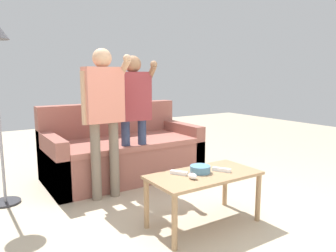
{
  "coord_description": "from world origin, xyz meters",
  "views": [
    {
      "loc": [
        -1.67,
        -1.96,
        1.25
      ],
      "look_at": [
        -0.03,
        0.56,
        0.78
      ],
      "focal_mm": 34.18,
      "sensor_mm": 36.0,
      "label": 1
    }
  ],
  "objects_px": {
    "game_remote_wand_far": "(222,170)",
    "game_remote_nunchuk": "(193,176)",
    "player_center": "(134,106)",
    "coffee_table": "(204,181)",
    "snack_bowl": "(200,169)",
    "game_remote_wand_near": "(179,173)",
    "couch": "(122,152)",
    "player_left": "(104,106)"
  },
  "relations": [
    {
      "from": "couch",
      "to": "player_left",
      "type": "height_order",
      "value": "player_left"
    },
    {
      "from": "player_center",
      "to": "coffee_table",
      "type": "bearing_deg",
      "value": -87.17
    },
    {
      "from": "game_remote_nunchuk",
      "to": "player_left",
      "type": "distance_m",
      "value": 1.21
    },
    {
      "from": "game_remote_wand_far",
      "to": "game_remote_nunchuk",
      "type": "bearing_deg",
      "value": -175.39
    },
    {
      "from": "coffee_table",
      "to": "snack_bowl",
      "type": "distance_m",
      "value": 0.1
    },
    {
      "from": "game_remote_nunchuk",
      "to": "player_left",
      "type": "xyz_separation_m",
      "value": [
        -0.3,
        1.07,
        0.48
      ]
    },
    {
      "from": "player_center",
      "to": "game_remote_wand_near",
      "type": "distance_m",
      "value": 1.17
    },
    {
      "from": "game_remote_nunchuk",
      "to": "game_remote_wand_near",
      "type": "relative_size",
      "value": 0.61
    },
    {
      "from": "game_remote_nunchuk",
      "to": "player_center",
      "type": "relative_size",
      "value": 0.06
    },
    {
      "from": "game_remote_nunchuk",
      "to": "player_center",
      "type": "distance_m",
      "value": 1.3
    },
    {
      "from": "player_center",
      "to": "player_left",
      "type": "bearing_deg",
      "value": -160.17
    },
    {
      "from": "player_left",
      "to": "game_remote_nunchuk",
      "type": "bearing_deg",
      "value": -74.47
    },
    {
      "from": "coffee_table",
      "to": "game_remote_wand_far",
      "type": "height_order",
      "value": "game_remote_wand_far"
    },
    {
      "from": "snack_bowl",
      "to": "game_remote_wand_near",
      "type": "relative_size",
      "value": 1.19
    },
    {
      "from": "couch",
      "to": "snack_bowl",
      "type": "bearing_deg",
      "value": -89.83
    },
    {
      "from": "couch",
      "to": "player_center",
      "type": "xyz_separation_m",
      "value": [
        -0.04,
        -0.43,
        0.62
      ]
    },
    {
      "from": "game_remote_nunchuk",
      "to": "game_remote_wand_far",
      "type": "height_order",
      "value": "game_remote_nunchuk"
    },
    {
      "from": "snack_bowl",
      "to": "player_center",
      "type": "relative_size",
      "value": 0.12
    },
    {
      "from": "player_center",
      "to": "player_left",
      "type": "distance_m",
      "value": 0.43
    },
    {
      "from": "coffee_table",
      "to": "snack_bowl",
      "type": "relative_size",
      "value": 5.46
    },
    {
      "from": "couch",
      "to": "game_remote_wand_near",
      "type": "distance_m",
      "value": 1.52
    },
    {
      "from": "player_left",
      "to": "game_remote_wand_far",
      "type": "distance_m",
      "value": 1.31
    },
    {
      "from": "game_remote_wand_near",
      "to": "snack_bowl",
      "type": "bearing_deg",
      "value": -16.13
    },
    {
      "from": "game_remote_wand_near",
      "to": "player_left",
      "type": "bearing_deg",
      "value": 106.39
    },
    {
      "from": "player_left",
      "to": "game_remote_wand_far",
      "type": "relative_size",
      "value": 10.01
    },
    {
      "from": "player_left",
      "to": "snack_bowl",
      "type": "bearing_deg",
      "value": -65.01
    },
    {
      "from": "game_remote_wand_far",
      "to": "player_center",
      "type": "bearing_deg",
      "value": 100.59
    },
    {
      "from": "player_center",
      "to": "game_remote_wand_far",
      "type": "height_order",
      "value": "player_center"
    },
    {
      "from": "game_remote_nunchuk",
      "to": "snack_bowl",
      "type": "bearing_deg",
      "value": 32.51
    },
    {
      "from": "couch",
      "to": "player_left",
      "type": "distance_m",
      "value": 0.98
    },
    {
      "from": "game_remote_nunchuk",
      "to": "game_remote_wand_far",
      "type": "distance_m",
      "value": 0.33
    },
    {
      "from": "snack_bowl",
      "to": "player_left",
      "type": "relative_size",
      "value": 0.11
    },
    {
      "from": "snack_bowl",
      "to": "couch",
      "type": "bearing_deg",
      "value": 90.17
    },
    {
      "from": "couch",
      "to": "player_left",
      "type": "relative_size",
      "value": 1.22
    },
    {
      "from": "couch",
      "to": "game_remote_nunchuk",
      "type": "distance_m",
      "value": 1.66
    },
    {
      "from": "coffee_table",
      "to": "game_remote_nunchuk",
      "type": "relative_size",
      "value": 10.67
    },
    {
      "from": "snack_bowl",
      "to": "game_remote_wand_far",
      "type": "distance_m",
      "value": 0.19
    },
    {
      "from": "couch",
      "to": "game_remote_wand_far",
      "type": "height_order",
      "value": "couch"
    },
    {
      "from": "player_center",
      "to": "snack_bowl",
      "type": "bearing_deg",
      "value": -87.54
    },
    {
      "from": "coffee_table",
      "to": "game_remote_wand_near",
      "type": "bearing_deg",
      "value": 153.88
    },
    {
      "from": "player_left",
      "to": "game_remote_wand_far",
      "type": "xyz_separation_m",
      "value": [
        0.63,
        -1.04,
        -0.49
      ]
    },
    {
      "from": "player_center",
      "to": "player_left",
      "type": "height_order",
      "value": "player_left"
    }
  ]
}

